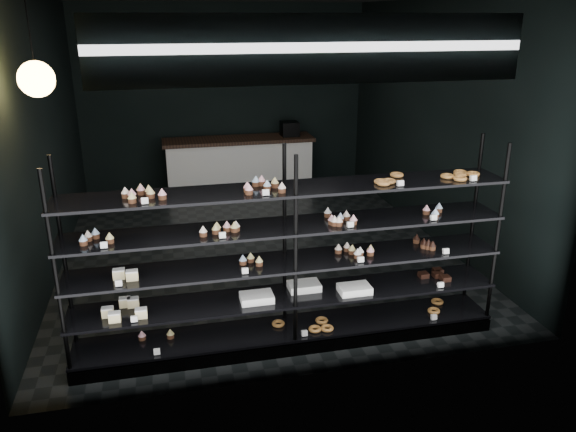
{
  "coord_description": "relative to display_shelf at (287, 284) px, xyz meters",
  "views": [
    {
      "loc": [
        -1.17,
        -7.03,
        2.98
      ],
      "look_at": [
        0.02,
        -1.9,
        1.1
      ],
      "focal_mm": 35.0,
      "sensor_mm": 36.0,
      "label": 1
    }
  ],
  "objects": [
    {
      "name": "pendant_lamp",
      "position": [
        -2.08,
        0.89,
        1.82
      ],
      "size": [
        0.32,
        0.32,
        0.89
      ],
      "color": "black",
      "rests_on": "room"
    },
    {
      "name": "display_shelf",
      "position": [
        0.0,
        0.0,
        0.0
      ],
      "size": [
        4.0,
        0.5,
        1.91
      ],
      "color": "black",
      "rests_on": "room"
    },
    {
      "name": "service_counter",
      "position": [
        0.28,
        4.95,
        -0.13
      ],
      "size": [
        2.59,
        0.65,
        1.23
      ],
      "color": "silver",
      "rests_on": "room"
    },
    {
      "name": "signage",
      "position": [
        0.11,
        -0.48,
        2.12
      ],
      "size": [
        3.3,
        0.05,
        0.5
      ],
      "color": "#0C0E3E",
      "rests_on": "room"
    },
    {
      "name": "room",
      "position": [
        0.11,
        2.45,
        0.97
      ],
      "size": [
        5.01,
        6.01,
        3.2
      ],
      "color": "black",
      "rests_on": "ground"
    }
  ]
}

